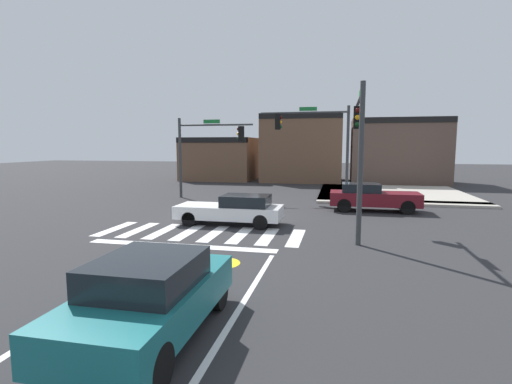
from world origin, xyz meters
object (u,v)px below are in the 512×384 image
at_px(car_maroon, 372,197).
at_px(traffic_signal_southeast, 359,134).
at_px(traffic_signal_northeast, 316,135).
at_px(car_teal, 150,296).
at_px(car_white, 233,209).
at_px(traffic_signal_northwest, 208,143).

bearing_deg(car_maroon, traffic_signal_southeast, -100.07).
distance_m(traffic_signal_northeast, car_teal, 19.05).
bearing_deg(car_white, traffic_signal_southeast, 170.84).
bearing_deg(traffic_signal_northwest, traffic_signal_northeast, 6.81).
relative_size(traffic_signal_northeast, car_maroon, 1.29).
relative_size(traffic_signal_northwest, traffic_signal_northeast, 0.89).
bearing_deg(traffic_signal_northwest, car_white, -63.71).
xyz_separation_m(traffic_signal_southeast, car_white, (-5.21, 0.84, -3.21)).
distance_m(traffic_signal_northeast, car_maroon, 5.98).
xyz_separation_m(traffic_signal_northwest, traffic_signal_northeast, (6.90, 0.82, 0.52)).
height_order(traffic_signal_northwest, traffic_signal_southeast, traffic_signal_southeast).
height_order(traffic_signal_northwest, car_teal, traffic_signal_northwest).
relative_size(traffic_signal_northwest, traffic_signal_southeast, 0.94).
relative_size(car_white, car_teal, 1.11).
bearing_deg(traffic_signal_northwest, car_teal, -73.98).
bearing_deg(traffic_signal_southeast, car_teal, 156.62).
distance_m(car_white, car_teal, 10.08).
bearing_deg(traffic_signal_southeast, traffic_signal_northeast, 12.96).
xyz_separation_m(car_maroon, car_teal, (-4.98, -14.92, 0.02)).
xyz_separation_m(car_white, car_teal, (1.25, -10.00, 0.11)).
bearing_deg(traffic_signal_southeast, car_maroon, -10.07).
distance_m(traffic_signal_southeast, car_white, 6.17).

